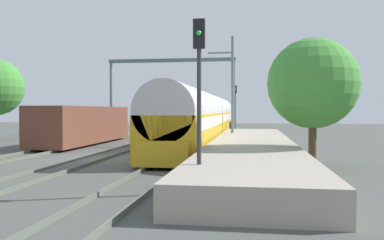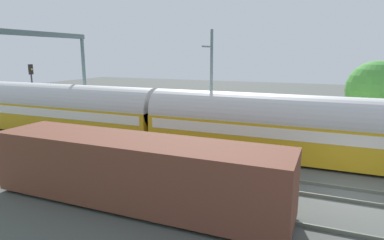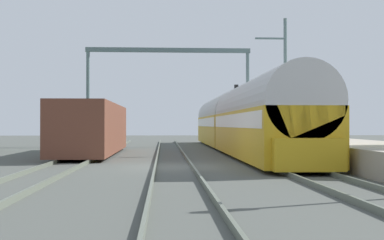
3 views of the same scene
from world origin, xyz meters
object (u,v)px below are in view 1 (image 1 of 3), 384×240
object	(u,v)px
railway_signal_far	(235,103)
person_crossing	(231,127)
railway_signal_near	(199,83)
catenary_gantry	(171,80)
freight_car	(84,125)
passenger_train	(205,118)

from	to	relation	value
railway_signal_far	person_crossing	bearing A→B (deg)	-89.77
railway_signal_near	railway_signal_far	world-z (taller)	railway_signal_far
catenary_gantry	railway_signal_near	bearing A→B (deg)	-77.06
freight_car	railway_signal_far	distance (m)	20.68
person_crossing	railway_signal_near	xyz separation A→B (m)	(0.25, -24.81, 2.40)
railway_signal_near	railway_signal_far	xyz separation A→B (m)	(-0.29, 34.63, 0.01)
passenger_train	railway_signal_far	size ratio (longest dim) A/B	6.08
passenger_train	person_crossing	size ratio (longest dim) A/B	18.99
railway_signal_far	railway_signal_near	bearing A→B (deg)	-89.52
person_crossing	railway_signal_near	size ratio (longest dim) A/B	0.32
passenger_train	railway_signal_near	distance (m)	21.01
passenger_train	freight_car	xyz separation A→B (m)	(-8.80, -3.80, -0.50)
freight_car	railway_signal_near	world-z (taller)	railway_signal_near
freight_car	railway_signal_far	size ratio (longest dim) A/B	2.41
passenger_train	railway_signal_near	world-z (taller)	railway_signal_near
freight_car	person_crossing	bearing A→B (deg)	35.82
railway_signal_near	railway_signal_far	bearing A→B (deg)	90.48
passenger_train	railway_signal_far	world-z (taller)	railway_signal_far
person_crossing	railway_signal_far	bearing A→B (deg)	161.32
freight_car	catenary_gantry	xyz separation A→B (m)	(4.40, 11.69, 4.21)
railway_signal_near	catenary_gantry	distance (m)	29.58
person_crossing	railway_signal_near	world-z (taller)	railway_signal_near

